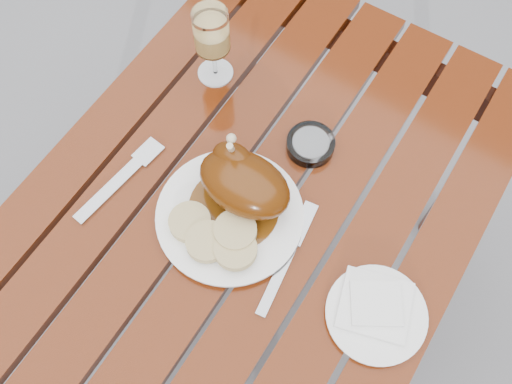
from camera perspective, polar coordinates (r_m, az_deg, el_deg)
ground at (r=1.79m, az=-0.88°, el=-11.91°), size 60.00×60.00×0.00m
table at (r=1.43m, az=-1.09°, el=-8.35°), size 0.80×1.20×0.75m
dinner_plate at (r=1.07m, az=-2.63°, el=-2.42°), size 0.31×0.31×0.02m
roast_duck at (r=1.03m, az=-1.37°, el=1.08°), size 0.18×0.18×0.13m
bread_dumplings at (r=1.03m, az=-3.94°, el=-4.39°), size 0.18×0.12×0.03m
wine_glass at (r=1.18m, az=-4.34°, el=14.37°), size 0.08×0.08×0.18m
side_plate at (r=1.03m, az=11.91°, el=-11.91°), size 0.23×0.23×0.01m
napkin at (r=1.02m, az=11.80°, el=-11.01°), size 0.15×0.14×0.01m
ashtray at (r=1.14m, az=5.47°, el=4.76°), size 0.10×0.10×0.02m
fork at (r=1.13m, az=-13.86°, el=0.80°), size 0.05×0.20×0.01m
knife at (r=1.04m, az=2.75°, el=-7.36°), size 0.04×0.20×0.01m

